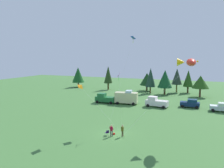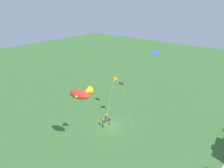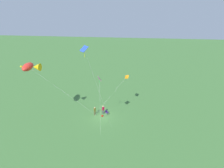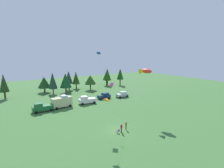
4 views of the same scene
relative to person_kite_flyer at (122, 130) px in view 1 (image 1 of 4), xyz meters
The scene contains 15 objects.
ground_plane 1.92m from the person_kite_flyer, 163.79° to the left, with size 160.00×160.00×0.00m, color #3E6E34.
person_kite_flyer is the anchor object (origin of this frame).
folding_chair 2.30m from the person_kite_flyer, 168.10° to the right, with size 0.68×0.68×0.82m.
person_spectator 1.60m from the person_kite_flyer, 159.64° to the right, with size 0.58×0.46×1.74m.
backpack_on_grass 1.75m from the person_kite_flyer, 167.76° to the left, with size 0.32×0.22×0.22m, color #B71009.
truck_green_flatbed 23.26m from the person_kite_flyer, 120.04° to the left, with size 5.03×2.47×2.34m.
van_camper_beige 21.81m from the person_kite_flyer, 106.74° to the left, with size 5.63×3.15×3.34m.
truck_white_pickup 20.55m from the person_kite_flyer, 87.19° to the left, with size 5.18×2.83×2.34m.
car_navy_hatch 24.31m from the person_kite_flyer, 69.99° to the left, with size 4.22×2.25×1.89m.
car_silver_compact 25.70m from the person_kite_flyer, 55.63° to the left, with size 4.23×2.27×1.89m.
treeline_distant 41.03m from the person_kite_flyer, 90.31° to the left, with size 62.82×10.14×8.23m.
kite_large_fish 13.47m from the person_kite_flyer, 25.78° to the left, with size 9.77×5.90×11.30m.
kite_delta_orange 8.54m from the person_kite_flyer, 160.55° to the right, with size 6.08×3.04×7.72m.
kite_diamond_blue 15.58m from the person_kite_flyer, 98.54° to the left, with size 2.87×6.18×15.04m.
kite_diamond_rainbow 8.03m from the person_kite_flyer, 120.12° to the left, with size 0.73×3.16×9.02m.
Camera 1 is at (11.51, -29.18, 11.57)m, focal length 35.00 mm.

